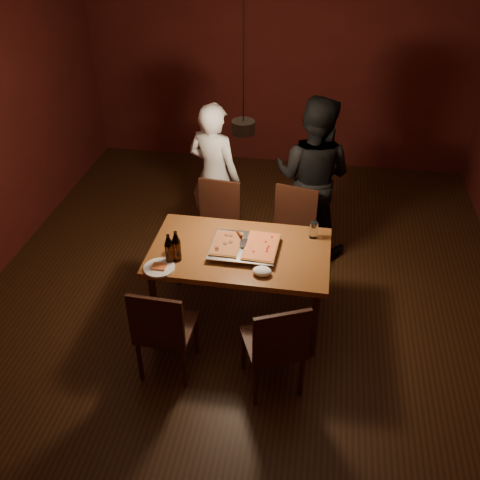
% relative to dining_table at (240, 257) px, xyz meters
% --- Properties ---
extents(room_shell, '(6.00, 6.00, 6.00)m').
position_rel_dining_table_xyz_m(room_shell, '(-0.01, 0.22, 0.72)').
color(room_shell, '#39200F').
rests_on(room_shell, ground).
extents(dining_table, '(1.50, 0.90, 0.75)m').
position_rel_dining_table_xyz_m(dining_table, '(0.00, 0.00, 0.00)').
color(dining_table, brown).
rests_on(dining_table, floor).
extents(chair_far_left, '(0.46, 0.46, 0.49)m').
position_rel_dining_table_xyz_m(chair_far_left, '(-0.36, 0.79, -0.14)').
color(chair_far_left, '#38190F').
rests_on(chair_far_left, floor).
extents(chair_far_right, '(0.50, 0.50, 0.49)m').
position_rel_dining_table_xyz_m(chair_far_right, '(0.38, 0.78, -0.14)').
color(chair_far_right, '#38190F').
rests_on(chair_far_right, floor).
extents(chair_near_left, '(0.43, 0.43, 0.49)m').
position_rel_dining_table_xyz_m(chair_near_left, '(-0.47, -0.77, -0.14)').
color(chair_near_left, '#38190F').
rests_on(chair_near_left, floor).
extents(chair_near_right, '(0.55, 0.55, 0.49)m').
position_rel_dining_table_xyz_m(chair_near_right, '(0.40, -0.78, -0.14)').
color(chair_near_right, '#38190F').
rests_on(chair_near_right, floor).
extents(pizza_tray, '(0.55, 0.45, 0.05)m').
position_rel_dining_table_xyz_m(pizza_tray, '(0.03, -0.01, 0.10)').
color(pizza_tray, silver).
rests_on(pizza_tray, dining_table).
extents(pizza_meat, '(0.24, 0.37, 0.02)m').
position_rel_dining_table_xyz_m(pizza_meat, '(-0.11, -0.01, 0.13)').
color(pizza_meat, maroon).
rests_on(pizza_meat, pizza_tray).
extents(pizza_cheese, '(0.29, 0.44, 0.02)m').
position_rel_dining_table_xyz_m(pizza_cheese, '(0.18, -0.00, 0.13)').
color(pizza_cheese, gold).
rests_on(pizza_cheese, pizza_tray).
extents(spatula, '(0.20, 0.25, 0.04)m').
position_rel_dining_table_xyz_m(spatula, '(0.03, 0.02, 0.14)').
color(spatula, silver).
rests_on(spatula, pizza_tray).
extents(beer_bottle_a, '(0.07, 0.07, 0.26)m').
position_rel_dining_table_xyz_m(beer_bottle_a, '(-0.53, -0.25, 0.21)').
color(beer_bottle_a, black).
rests_on(beer_bottle_a, dining_table).
extents(beer_bottle_b, '(0.07, 0.07, 0.28)m').
position_rel_dining_table_xyz_m(beer_bottle_b, '(-0.48, -0.22, 0.21)').
color(beer_bottle_b, black).
rests_on(beer_bottle_b, dining_table).
extents(water_glass_left, '(0.07, 0.07, 0.12)m').
position_rel_dining_table_xyz_m(water_glass_left, '(-0.52, -0.11, 0.13)').
color(water_glass_left, silver).
rests_on(water_glass_left, dining_table).
extents(water_glass_right, '(0.07, 0.07, 0.15)m').
position_rel_dining_table_xyz_m(water_glass_right, '(0.59, 0.29, 0.15)').
color(water_glass_right, silver).
rests_on(water_glass_right, dining_table).
extents(plate_slice, '(0.25, 0.25, 0.03)m').
position_rel_dining_table_xyz_m(plate_slice, '(-0.60, -0.36, 0.08)').
color(plate_slice, white).
rests_on(plate_slice, dining_table).
extents(napkin, '(0.15, 0.12, 0.06)m').
position_rel_dining_table_xyz_m(napkin, '(0.23, -0.30, 0.11)').
color(napkin, white).
rests_on(napkin, dining_table).
extents(diner_white, '(0.66, 0.54, 1.56)m').
position_rel_dining_table_xyz_m(diner_white, '(-0.46, 1.19, 0.10)').
color(diner_white, white).
rests_on(diner_white, floor).
extents(diner_dark, '(0.96, 0.84, 1.67)m').
position_rel_dining_table_xyz_m(diner_dark, '(0.53, 1.22, 0.16)').
color(diner_dark, black).
rests_on(diner_dark, floor).
extents(pendant_lamp, '(0.18, 0.18, 1.10)m').
position_rel_dining_table_xyz_m(pendant_lamp, '(-0.01, 0.22, 1.08)').
color(pendant_lamp, black).
rests_on(pendant_lamp, ceiling).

